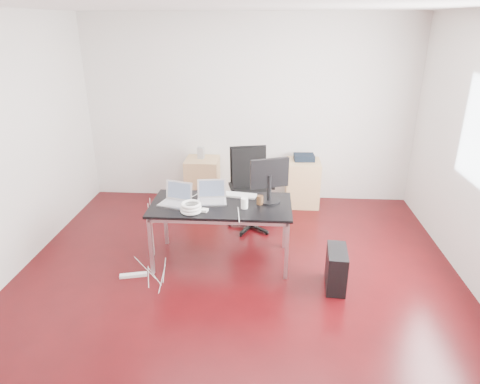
# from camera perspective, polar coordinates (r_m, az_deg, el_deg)

# --- Properties ---
(room_shell) EXTENTS (5.00, 5.00, 5.00)m
(room_shell) POSITION_cam_1_polar(r_m,az_deg,el_deg) (4.18, -0.02, 4.22)
(room_shell) COLOR #330508
(room_shell) RESTS_ON ground
(desk) EXTENTS (1.60, 0.80, 0.73)m
(desk) POSITION_cam_1_polar(r_m,az_deg,el_deg) (4.90, -2.53, -2.17)
(desk) COLOR black
(desk) RESTS_ON ground
(office_chair) EXTENTS (0.57, 0.59, 1.08)m
(office_chair) POSITION_cam_1_polar(r_m,az_deg,el_deg) (5.79, 1.35, 0.99)
(office_chair) COLOR black
(office_chair) RESTS_ON ground
(filing_cabinet_left) EXTENTS (0.50, 0.50, 0.70)m
(filing_cabinet_left) POSITION_cam_1_polar(r_m,az_deg,el_deg) (6.70, -4.99, 1.55)
(filing_cabinet_left) COLOR tan
(filing_cabinet_left) RESTS_ON ground
(filing_cabinet_right) EXTENTS (0.50, 0.50, 0.70)m
(filing_cabinet_right) POSITION_cam_1_polar(r_m,az_deg,el_deg) (6.65, 8.32, 1.22)
(filing_cabinet_right) COLOR tan
(filing_cabinet_right) RESTS_ON ground
(pc_tower) EXTENTS (0.23, 0.46, 0.44)m
(pc_tower) POSITION_cam_1_polar(r_m,az_deg,el_deg) (4.73, 12.70, -9.94)
(pc_tower) COLOR black
(pc_tower) RESTS_ON ground
(wastebasket) EXTENTS (0.32, 0.32, 0.28)m
(wastebasket) POSITION_cam_1_polar(r_m,az_deg,el_deg) (6.34, 3.77, -1.71)
(wastebasket) COLOR black
(wastebasket) RESTS_ON ground
(power_strip) EXTENTS (0.31, 0.13, 0.04)m
(power_strip) POSITION_cam_1_polar(r_m,az_deg,el_deg) (5.03, -14.03, -10.70)
(power_strip) COLOR white
(power_strip) RESTS_ON ground
(laptop_left) EXTENTS (0.39, 0.34, 0.23)m
(laptop_left) POSITION_cam_1_polar(r_m,az_deg,el_deg) (4.93, -8.51, -0.88)
(laptop_left) COLOR silver
(laptop_left) RESTS_ON desk
(laptop_right) EXTENTS (0.36, 0.30, 0.23)m
(laptop_right) POSITION_cam_1_polar(r_m,az_deg,el_deg) (4.94, -3.79, -0.61)
(laptop_right) COLOR silver
(laptop_right) RESTS_ON desk
(monitor) EXTENTS (0.44, 0.26, 0.51)m
(monitor) POSITION_cam_1_polar(r_m,az_deg,el_deg) (4.86, 3.94, 1.90)
(monitor) COLOR black
(monitor) RESTS_ON desk
(keyboard) EXTENTS (0.46, 0.21, 0.02)m
(keyboard) POSITION_cam_1_polar(r_m,az_deg,el_deg) (5.09, -0.28, -0.41)
(keyboard) COLOR white
(keyboard) RESTS_ON desk
(cup_white) EXTENTS (0.09, 0.09, 0.12)m
(cup_white) POSITION_cam_1_polar(r_m,az_deg,el_deg) (4.74, 0.59, -1.50)
(cup_white) COLOR white
(cup_white) RESTS_ON desk
(cup_brown) EXTENTS (0.08, 0.08, 0.10)m
(cup_brown) POSITION_cam_1_polar(r_m,az_deg,el_deg) (4.86, 2.68, -1.08)
(cup_brown) COLOR #50321B
(cup_brown) RESTS_ON desk
(cable_coil) EXTENTS (0.24, 0.24, 0.11)m
(cable_coil) POSITION_cam_1_polar(r_m,az_deg,el_deg) (4.69, -6.56, -2.06)
(cable_coil) COLOR white
(cable_coil) RESTS_ON desk
(power_adapter) EXTENTS (0.08, 0.08, 0.03)m
(power_adapter) POSITION_cam_1_polar(r_m,az_deg,el_deg) (4.70, -4.76, -2.44)
(power_adapter) COLOR white
(power_adapter) RESTS_ON desk
(speaker) EXTENTS (0.11, 0.10, 0.18)m
(speaker) POSITION_cam_1_polar(r_m,az_deg,el_deg) (6.60, -5.24, 5.23)
(speaker) COLOR #9E9E9E
(speaker) RESTS_ON filing_cabinet_left
(navy_garment) EXTENTS (0.31, 0.26, 0.09)m
(navy_garment) POSITION_cam_1_polar(r_m,az_deg,el_deg) (6.57, 8.54, 4.59)
(navy_garment) COLOR black
(navy_garment) RESTS_ON filing_cabinet_right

